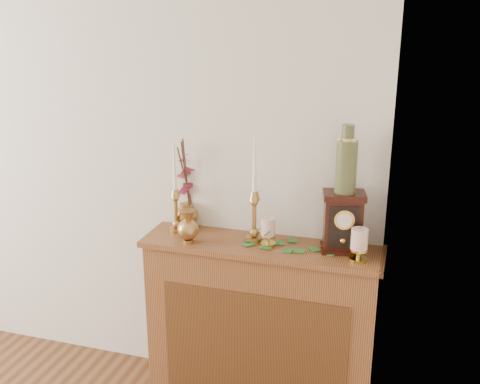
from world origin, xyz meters
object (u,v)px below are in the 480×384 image
(candlestick_center, at_px, (254,208))
(ceramic_vase, at_px, (346,163))
(ginger_jar, at_px, (187,185))
(candlestick_left, at_px, (176,203))
(mantel_clock, at_px, (343,223))
(bud_vase, at_px, (188,227))

(candlestick_center, height_order, ceramic_vase, ceramic_vase)
(ginger_jar, distance_m, ceramic_vase, 0.90)
(candlestick_left, distance_m, ceramic_vase, 0.93)
(candlestick_left, relative_size, mantel_clock, 1.60)
(bud_vase, bearing_deg, ginger_jar, 112.41)
(candlestick_left, xyz_separation_m, bud_vase, (0.12, -0.14, -0.07))
(candlestick_center, relative_size, ceramic_vase, 1.67)
(candlestick_left, bearing_deg, mantel_clock, -0.43)
(ginger_jar, bearing_deg, mantel_clock, -7.61)
(candlestick_left, distance_m, ginger_jar, 0.13)
(ginger_jar, xyz_separation_m, ceramic_vase, (0.87, -0.11, 0.22))
(candlestick_center, bearing_deg, candlestick_left, 178.54)
(bud_vase, distance_m, mantel_clock, 0.78)
(mantel_clock, distance_m, ceramic_vase, 0.30)
(candlestick_left, relative_size, candlestick_center, 0.88)
(candlestick_left, height_order, candlestick_center, candlestick_center)
(candlestick_left, xyz_separation_m, candlestick_center, (0.44, -0.01, 0.02))
(bud_vase, bearing_deg, candlestick_left, 132.05)
(bud_vase, xyz_separation_m, mantel_clock, (0.76, 0.13, 0.06))
(candlestick_left, distance_m, mantel_clock, 0.89)
(mantel_clock, bearing_deg, bud_vase, 177.67)
(ginger_jar, relative_size, ceramic_vase, 1.54)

